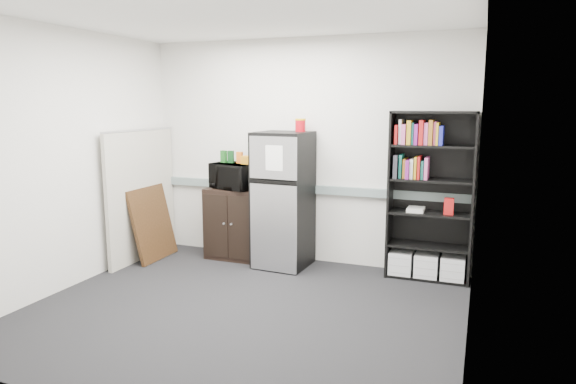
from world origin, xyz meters
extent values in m
plane|color=black|center=(0.00, 0.00, 0.00)|extent=(4.00, 4.00, 0.00)
cube|color=silver|center=(0.00, 1.75, 1.35)|extent=(4.00, 0.02, 2.70)
cube|color=silver|center=(2.00, 0.00, 1.35)|extent=(0.02, 3.50, 2.70)
cube|color=silver|center=(-2.00, 0.00, 1.35)|extent=(0.02, 3.50, 2.70)
cube|color=white|center=(0.00, 0.00, 2.70)|extent=(4.00, 3.50, 0.02)
cube|color=slate|center=(0.00, 1.72, 0.90)|extent=(3.92, 0.05, 0.10)
cube|color=white|center=(-0.35, 1.74, 1.55)|extent=(0.14, 0.00, 0.10)
cube|color=black|center=(1.09, 1.56, 0.93)|extent=(0.02, 0.34, 1.85)
cube|color=black|center=(1.97, 1.56, 0.93)|extent=(0.02, 0.34, 1.85)
cube|color=black|center=(1.53, 1.72, 0.93)|extent=(0.90, 0.02, 1.85)
cube|color=black|center=(1.53, 1.56, 1.84)|extent=(0.90, 0.34, 0.02)
cube|color=black|center=(1.53, 1.56, 0.02)|extent=(0.85, 0.32, 0.03)
cube|color=black|center=(1.53, 1.56, 0.37)|extent=(0.85, 0.32, 0.03)
cube|color=black|center=(1.53, 1.56, 0.74)|extent=(0.85, 0.32, 0.02)
cube|color=black|center=(1.53, 1.56, 1.11)|extent=(0.85, 0.32, 0.02)
cube|color=black|center=(1.53, 1.56, 1.48)|extent=(0.85, 0.32, 0.02)
cube|color=silver|center=(1.25, 1.55, 0.16)|extent=(0.25, 0.30, 0.25)
cube|color=silver|center=(1.53, 1.55, 0.16)|extent=(0.25, 0.30, 0.25)
cube|color=silver|center=(1.81, 1.55, 0.16)|extent=(0.25, 0.30, 0.25)
cube|color=#ABA497|center=(-1.90, 1.08, 0.80)|extent=(0.05, 1.30, 1.60)
cube|color=#B2B2B7|center=(-1.90, 1.08, 1.61)|extent=(0.06, 1.30, 0.02)
cube|color=black|center=(-0.81, 1.50, 0.45)|extent=(0.71, 0.45, 0.89)
cube|color=black|center=(-0.98, 1.28, 0.45)|extent=(0.33, 0.01, 0.78)
cube|color=black|center=(-0.64, 1.28, 0.45)|extent=(0.33, 0.01, 0.78)
cylinder|color=#B2B2B7|center=(-0.86, 1.26, 0.49)|extent=(0.02, 0.02, 0.02)
cylinder|color=#B2B2B7|center=(-0.76, 1.26, 0.49)|extent=(0.02, 0.02, 0.02)
imported|color=black|center=(-0.81, 1.48, 1.05)|extent=(0.65, 0.52, 0.31)
cube|color=#18551A|center=(-0.98, 1.52, 1.28)|extent=(0.08, 0.07, 0.15)
cube|color=#0B3412|center=(-0.88, 1.52, 1.28)|extent=(0.08, 0.06, 0.15)
cube|color=orange|center=(-0.76, 1.52, 1.27)|extent=(0.07, 0.05, 0.14)
cube|color=orange|center=(-0.60, 1.47, 1.25)|extent=(0.19, 0.13, 0.10)
cube|color=black|center=(-0.15, 1.43, 0.79)|extent=(0.64, 0.64, 1.58)
cube|color=#B5B5BA|center=(-0.15, 1.12, 1.33)|extent=(0.58, 0.05, 0.48)
cube|color=#B5B5BA|center=(-0.15, 1.12, 0.52)|extent=(0.58, 0.05, 1.01)
cube|color=black|center=(-0.15, 1.11, 1.06)|extent=(0.58, 0.04, 0.03)
cube|color=white|center=(-0.13, 1.10, 1.33)|extent=(0.21, 0.02, 0.28)
cube|color=black|center=(-0.15, 1.43, 1.59)|extent=(0.64, 0.64, 0.02)
cylinder|color=#B00812|center=(0.02, 1.55, 1.68)|extent=(0.12, 0.12, 0.15)
cylinder|color=gold|center=(0.02, 1.55, 1.76)|extent=(0.12, 0.12, 0.02)
cube|color=#301E0D|center=(-1.77, 1.09, 0.46)|extent=(0.24, 0.71, 0.91)
cube|color=silver|center=(-1.75, 1.09, 0.46)|extent=(0.18, 0.61, 0.76)
camera|label=1|loc=(2.03, -4.13, 1.93)|focal=32.00mm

